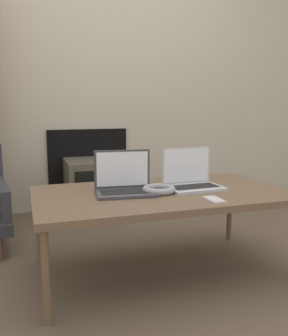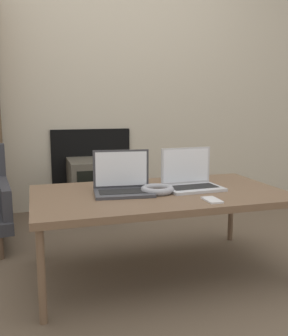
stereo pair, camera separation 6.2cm
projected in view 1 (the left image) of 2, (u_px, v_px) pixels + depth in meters
The scene contains 8 objects.
ground_plane at pixel (173, 287), 1.98m from camera, with size 14.00×14.00×0.00m, color brown.
wall_back at pixel (102, 67), 3.37m from camera, with size 7.00×0.08×2.60m.
table at pixel (161, 197), 2.09m from camera, with size 1.39×0.77×0.47m.
laptop_left at pixel (124, 184), 2.05m from camera, with size 0.34×0.25×0.23m.
laptop_right at pixel (191, 179), 2.17m from camera, with size 0.33×0.24×0.23m.
headphones at pixel (159, 189), 2.06m from camera, with size 0.18×0.18×0.04m.
phone at pixel (214, 199), 1.90m from camera, with size 0.07×0.13×0.01m.
tv at pixel (93, 188), 3.23m from camera, with size 0.46×0.48×0.49m.
Camera 1 is at (-0.72, -1.71, 0.95)m, focal length 40.00 mm.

